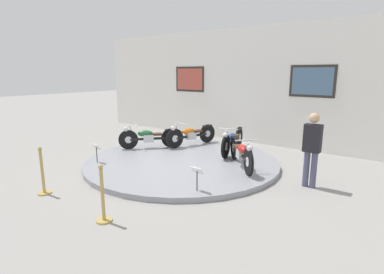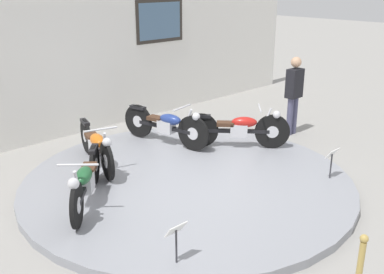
{
  "view_description": "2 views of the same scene",
  "coord_description": "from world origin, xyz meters",
  "views": [
    {
      "loc": [
        5.06,
        -6.32,
        2.51
      ],
      "look_at": [
        0.17,
        0.24,
        0.75
      ],
      "focal_mm": 28.0,
      "sensor_mm": 36.0,
      "label": 1
    },
    {
      "loc": [
        -4.55,
        -4.9,
        3.21
      ],
      "look_at": [
        0.22,
        0.13,
        0.74
      ],
      "focal_mm": 42.0,
      "sensor_mm": 36.0,
      "label": 2
    }
  ],
  "objects": [
    {
      "name": "info_placard_front_left",
      "position": [
        -1.67,
        -1.61,
        0.49
      ],
      "size": [
        0.26,
        0.11,
        0.51
      ],
      "color": "#333338",
      "rests_on": "display_platform"
    },
    {
      "name": "motorcycle_orange",
      "position": [
        -0.79,
        1.45,
        0.51
      ],
      "size": [
        0.7,
        1.92,
        0.79
      ],
      "color": "black",
      "rests_on": "display_platform"
    },
    {
      "name": "visitor_standing",
      "position": [
        3.37,
        0.32,
        0.95
      ],
      "size": [
        0.36,
        0.22,
        1.67
      ],
      "color": "#4C4C6B",
      "rests_on": "ground_plane"
    },
    {
      "name": "back_wall",
      "position": [
        0.0,
        3.63,
        2.05
      ],
      "size": [
        14.0,
        0.22,
        4.09
      ],
      "color": "white",
      "rests_on": "ground_plane"
    },
    {
      "name": "display_platform",
      "position": [
        0.0,
        0.0,
        0.06
      ],
      "size": [
        5.34,
        5.34,
        0.13
      ],
      "primitive_type": "cylinder",
      "color": "gray",
      "rests_on": "ground_plane"
    },
    {
      "name": "motorcycle_green",
      "position": [
        -1.66,
        0.35,
        0.5
      ],
      "size": [
        1.34,
        1.5,
        0.78
      ],
      "color": "black",
      "rests_on": "display_platform"
    },
    {
      "name": "ground_plane",
      "position": [
        0.0,
        0.0,
        0.0
      ],
      "size": [
        60.0,
        60.0,
        0.0
      ],
      "primitive_type": "plane",
      "color": "gray"
    },
    {
      "name": "info_placard_front_centre",
      "position": [
        1.67,
        -1.61,
        0.49
      ],
      "size": [
        0.26,
        0.11,
        0.51
      ],
      "color": "#333338",
      "rests_on": "display_platform"
    },
    {
      "name": "motorcycle_red",
      "position": [
        1.66,
        0.35,
        0.52
      ],
      "size": [
        1.41,
        1.51,
        0.81
      ],
      "color": "black",
      "rests_on": "display_platform"
    },
    {
      "name": "motorcycle_blue",
      "position": [
        0.79,
        1.45,
        0.53
      ],
      "size": [
        0.59,
        1.99,
        0.81
      ],
      "color": "black",
      "rests_on": "display_platform"
    }
  ]
}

